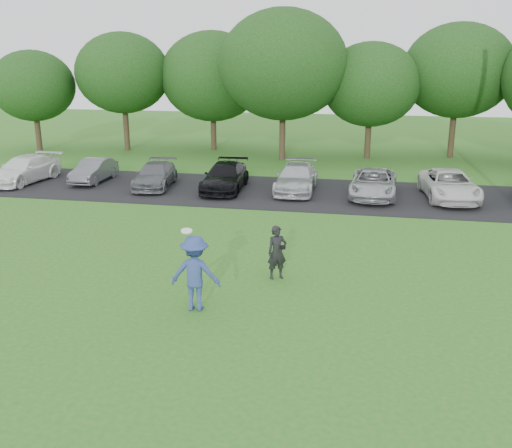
{
  "coord_description": "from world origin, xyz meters",
  "views": [
    {
      "loc": [
        3.08,
        -12.0,
        5.97
      ],
      "look_at": [
        0.0,
        3.5,
        1.3
      ],
      "focal_mm": 40.0,
      "sensor_mm": 36.0,
      "label": 1
    }
  ],
  "objects": [
    {
      "name": "ground",
      "position": [
        0.0,
        0.0,
        0.0
      ],
      "size": [
        100.0,
        100.0,
        0.0
      ],
      "primitive_type": "plane",
      "color": "#286E1F",
      "rests_on": "ground"
    },
    {
      "name": "tree_row",
      "position": [
        1.51,
        22.76,
        4.91
      ],
      "size": [
        42.39,
        9.85,
        8.64
      ],
      "color": "#38281C",
      "rests_on": "ground"
    },
    {
      "name": "camera_bystander",
      "position": [
        0.75,
        2.69,
        0.76
      ],
      "size": [
        0.66,
        0.58,
        1.52
      ],
      "color": "black",
      "rests_on": "ground"
    },
    {
      "name": "parking_lot",
      "position": [
        0.0,
        13.0,
        0.01
      ],
      "size": [
        32.0,
        6.5,
        0.03
      ],
      "primitive_type": "cube",
      "color": "black",
      "rests_on": "ground"
    },
    {
      "name": "parked_cars",
      "position": [
        -0.18,
        13.02,
        0.63
      ],
      "size": [
        28.67,
        5.0,
        1.25
      ],
      "color": "white",
      "rests_on": "parking_lot"
    },
    {
      "name": "frisbee_player",
      "position": [
        -0.86,
        0.31,
        0.94
      ],
      "size": [
        1.26,
        0.79,
        2.04
      ],
      "color": "#31448B",
      "rests_on": "ground"
    }
  ]
}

